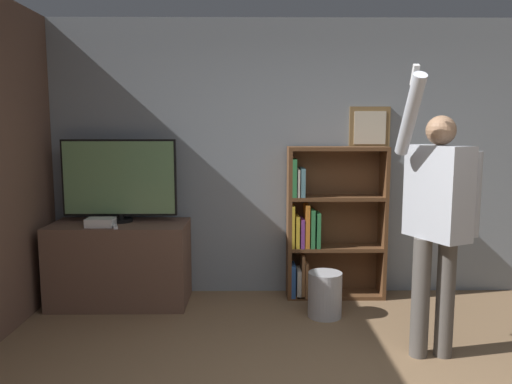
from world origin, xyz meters
The scene contains 8 objects.
wall_back centered at (0.00, 2.63, 1.35)m, with size 7.14×0.09×2.70m.
tv_ledge centered at (-1.85, 2.27, 0.39)m, with size 1.26×0.61×0.77m.
television centered at (-1.85, 2.34, 1.17)m, with size 1.07×0.22×0.78m.
game_console centered at (-1.97, 2.12, 0.81)m, with size 0.25×0.17×0.08m.
remote_loose centered at (-1.83, 2.06, 0.78)m, with size 0.08×0.14×0.02m.
bookshelf centered at (0.11, 2.45, 0.71)m, with size 0.95×0.28×1.48m.
person centered at (0.70, 1.14, 1.07)m, with size 0.60×0.59×2.07m.
waste_bin centered at (0.04, 1.91, 0.20)m, with size 0.30×0.30×0.40m.
Camera 1 is at (-0.61, -2.32, 1.68)m, focal length 35.00 mm.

